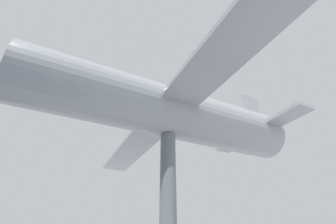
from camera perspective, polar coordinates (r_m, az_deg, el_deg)
support_pylon_central at (r=8.29m, az=-0.00°, el=-24.56°), size 0.59×0.59×5.87m
suspended_airplane at (r=9.51m, az=-1.85°, el=0.53°), size 17.87×13.52×3.47m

